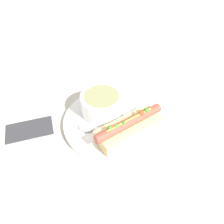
{
  "coord_description": "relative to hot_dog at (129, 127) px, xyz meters",
  "views": [
    {
      "loc": [
        -0.22,
        -0.35,
        0.47
      ],
      "look_at": [
        0.0,
        0.0,
        0.05
      ],
      "focal_mm": 35.0,
      "sensor_mm": 36.0,
      "label": 1
    }
  ],
  "objects": [
    {
      "name": "soup_bowl",
      "position": [
        -0.02,
        0.11,
        0.01
      ],
      "size": [
        0.12,
        0.12,
        0.06
      ],
      "color": "white",
      "rests_on": "dinner_plate"
    },
    {
      "name": "hot_dog",
      "position": [
        0.0,
        0.0,
        0.0
      ],
      "size": [
        0.2,
        0.07,
        0.06
      ],
      "rotation": [
        0.0,
        0.0,
        0.05
      ],
      "color": "#E5C17F",
      "rests_on": "dinner_plate"
    },
    {
      "name": "dinner_plate",
      "position": [
        -0.01,
        0.07,
        -0.03
      ],
      "size": [
        0.27,
        0.27,
        0.02
      ],
      "color": "white",
      "rests_on": "ground_plane"
    },
    {
      "name": "napkin",
      "position": [
        -0.22,
        0.16,
        -0.04
      ],
      "size": [
        0.14,
        0.1,
        0.01
      ],
      "rotation": [
        0.0,
        0.0,
        -0.25
      ],
      "color": "#333338",
      "rests_on": "ground_plane"
    },
    {
      "name": "spoon",
      "position": [
        -0.08,
        0.06,
        -0.02
      ],
      "size": [
        0.11,
        0.13,
        0.01
      ],
      "rotation": [
        0.0,
        0.0,
        2.25
      ],
      "color": "#B7B7BC",
      "rests_on": "dinner_plate"
    },
    {
      "name": "ground_plane",
      "position": [
        -0.01,
        0.07,
        -0.04
      ],
      "size": [
        4.0,
        4.0,
        0.0
      ],
      "primitive_type": "plane",
      "color": "#BCB7AD"
    }
  ]
}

